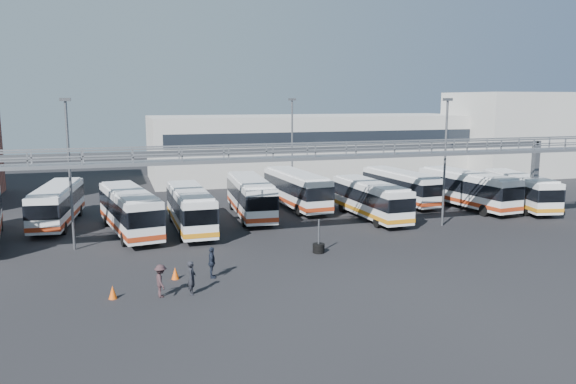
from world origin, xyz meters
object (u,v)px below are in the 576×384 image
object	(u,v)px
bus_1	(57,203)
bus_4	(250,196)
pedestrian_d	(212,263)
tire_stack	(319,247)
light_pole_back	(292,143)
cone_right	(175,273)
bus_6	(370,198)
cone_left	(113,292)
light_pole_left	(69,166)
bus_2	(129,209)
bus_5	(296,188)
bus_9	(519,190)
bus_3	(190,207)
pedestrian_a	(192,278)
bus_7	(401,186)
pedestrian_c	(161,281)
bus_8	(467,188)
light_pole_mid	(445,155)

from	to	relation	value
bus_1	bus_4	xyz separation A→B (m)	(15.68, -1.54, 0.08)
pedestrian_d	tire_stack	distance (m)	8.33
light_pole_back	tire_stack	world-z (taller)	light_pole_back
pedestrian_d	cone_right	distance (m)	2.15
pedestrian_d	bus_6	bearing A→B (deg)	-43.83
cone_right	tire_stack	world-z (taller)	tire_stack
cone_left	bus_4	bearing A→B (deg)	56.96
light_pole_left	cone_right	world-z (taller)	light_pole_left
bus_1	bus_2	xyz separation A→B (m)	(5.49, -4.83, 0.09)
light_pole_back	bus_2	bearing A→B (deg)	-147.33
light_pole_left	light_pole_back	distance (m)	24.41
light_pole_back	bus_5	size ratio (longest dim) A/B	0.90
bus_9	pedestrian_d	distance (m)	33.23
bus_3	pedestrian_a	xyz separation A→B (m)	(-1.85, -14.65, -0.92)
cone_right	cone_left	bearing A→B (deg)	-146.11
light_pole_back	bus_9	xyz separation A→B (m)	(18.85, -10.75, -3.95)
bus_6	bus_7	world-z (taller)	bus_7
light_pole_back	bus_1	size ratio (longest dim) A/B	0.93
bus_5	bus_9	size ratio (longest dim) A/B	1.05
bus_1	bus_6	xyz separation A→B (m)	(25.32, -5.17, -0.03)
bus_2	pedestrian_a	size ratio (longest dim) A/B	6.43
bus_1	bus_9	size ratio (longest dim) A/B	1.01
bus_1	pedestrian_c	world-z (taller)	bus_1
bus_2	bus_5	size ratio (longest dim) A/B	1.01
pedestrian_d	cone_left	xyz separation A→B (m)	(-5.44, -1.87, -0.56)
bus_3	bus_8	size ratio (longest dim) A/B	0.94
pedestrian_c	cone_right	world-z (taller)	pedestrian_c
bus_8	bus_2	bearing A→B (deg)	175.77
bus_2	bus_7	distance (m)	26.23
bus_4	bus_5	xyz separation A→B (m)	(5.05, 2.68, 0.01)
bus_3	pedestrian_a	distance (m)	14.80
bus_1	bus_9	distance (m)	40.90
light_pole_back	bus_7	world-z (taller)	light_pole_back
bus_5	cone_left	size ratio (longest dim) A/B	16.48
light_pole_mid	bus_4	xyz separation A→B (m)	(-14.05, 7.88, -3.84)
light_pole_left	pedestrian_d	world-z (taller)	light_pole_left
bus_1	cone_left	world-z (taller)	bus_1
cone_left	bus_6	bearing A→B (deg)	33.55
bus_3	bus_5	distance (m)	12.34
cone_left	pedestrian_d	bearing A→B (deg)	19.01
pedestrian_a	light_pole_mid	bearing A→B (deg)	-45.93
bus_4	bus_9	world-z (taller)	bus_4
bus_4	bus_8	size ratio (longest dim) A/B	0.98
light_pole_mid	pedestrian_d	world-z (taller)	light_pole_mid
light_pole_left	bus_9	world-z (taller)	light_pole_left
light_pole_left	bus_5	size ratio (longest dim) A/B	0.90
pedestrian_c	bus_4	bearing A→B (deg)	-32.84
bus_4	bus_8	world-z (taller)	bus_8
cone_left	tire_stack	distance (m)	14.07
bus_9	tire_stack	bearing A→B (deg)	-148.15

